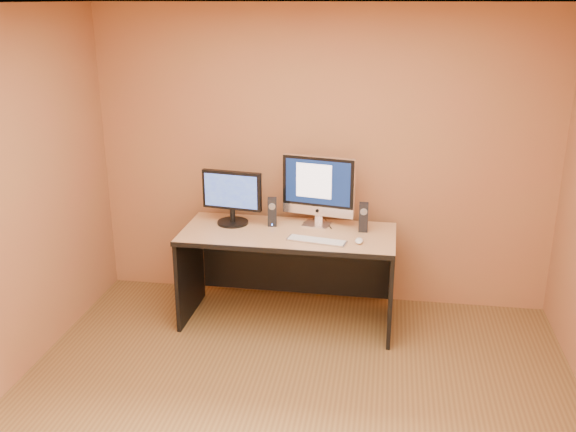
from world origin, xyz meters
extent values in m
plane|color=brown|center=(0.00, 0.00, 0.00)|extent=(4.00, 4.00, 0.00)
plane|color=white|center=(0.00, 0.00, 2.60)|extent=(4.00, 4.00, 0.00)
cube|color=#AFAFB4|center=(0.05, 1.27, 0.82)|extent=(0.48, 0.21, 0.02)
ellipsoid|color=silver|center=(0.38, 1.29, 0.83)|extent=(0.07, 0.11, 0.04)
cylinder|color=black|center=(0.09, 1.69, 0.81)|extent=(0.08, 0.23, 0.01)
cylinder|color=black|center=(-0.06, 1.77, 0.81)|extent=(0.13, 0.16, 0.01)
camera|label=1|loc=(0.56, -3.42, 2.63)|focal=40.00mm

